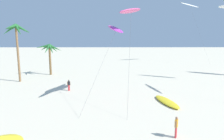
# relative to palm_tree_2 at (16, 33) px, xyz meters

# --- Properties ---
(palm_tree_2) EXTENTS (4.86, 5.11, 9.99)m
(palm_tree_2) POSITION_rel_palm_tree_2_xyz_m (0.00, 0.00, 0.00)
(palm_tree_2) COLOR olive
(palm_tree_2) RESTS_ON ground
(palm_tree_3) EXTENTS (5.15, 5.02, 6.38)m
(palm_tree_3) POSITION_rel_palm_tree_2_xyz_m (3.49, 6.46, -3.26)
(palm_tree_3) COLOR brown
(palm_tree_3) RESTS_ON ground
(flying_kite_1) EXTENTS (7.22, 11.17, 18.08)m
(flying_kite_1) POSITION_rel_palm_tree_2_xyz_m (40.18, 27.78, 8.94)
(flying_kite_1) COLOR white
(flying_kite_1) RESTS_ON ground
(flying_kite_2) EXTENTS (5.33, 10.31, 9.45)m
(flying_kite_2) POSITION_rel_palm_tree_2_xyz_m (16.72, -8.41, 0.35)
(flying_kite_2) COLOR purple
(flying_kite_2) RESTS_ON ground
(flying_kite_6) EXTENTS (4.14, 10.52, 11.78)m
(flying_kite_6) POSITION_rel_palm_tree_2_xyz_m (18.45, -9.87, 2.48)
(flying_kite_6) COLOR #EA5193
(flying_kite_6) RESTS_ON ground
(grounded_kite_0) EXTENTS (2.53, 5.30, 0.34)m
(grounded_kite_0) POSITION_rel_palm_tree_2_xyz_m (22.67, -11.77, -8.21)
(grounded_kite_0) COLOR yellow
(grounded_kite_0) RESTS_ON ground
(person_foreground_walker) EXTENTS (0.32, 0.45, 1.72)m
(person_foreground_walker) POSITION_rel_palm_tree_2_xyz_m (21.04, -19.97, -7.44)
(person_foreground_walker) COLOR red
(person_foreground_walker) RESTS_ON ground
(person_near_left) EXTENTS (0.40, 0.38, 1.60)m
(person_near_left) POSITION_rel_palm_tree_2_xyz_m (9.88, -6.15, -7.50)
(person_near_left) COLOR red
(person_near_left) RESTS_ON ground
(beach_umbrella) EXTENTS (2.20, 2.20, 2.45)m
(beach_umbrella) POSITION_rel_palm_tree_2_xyz_m (9.97, -24.24, -6.16)
(beach_umbrella) COLOR beige
(beach_umbrella) RESTS_ON ground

